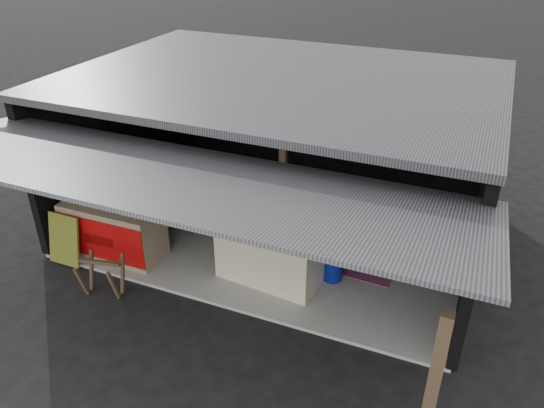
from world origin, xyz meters
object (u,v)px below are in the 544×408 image
at_px(neighbor_stall, 114,227).
at_px(water_barrel, 333,267).
at_px(banana_table, 273,251).
at_px(sawhorse, 102,273).
at_px(plastic_chair, 378,231).
at_px(white_crate, 288,223).

height_order(neighbor_stall, water_barrel, neighbor_stall).
bearing_deg(banana_table, sawhorse, -142.33).
bearing_deg(plastic_chair, white_crate, 175.31).
height_order(white_crate, plastic_chair, white_crate).
relative_size(white_crate, plastic_chair, 1.20).
relative_size(banana_table, neighbor_stall, 1.01).
height_order(banana_table, plastic_chair, banana_table).
bearing_deg(sawhorse, plastic_chair, 24.34).
xyz_separation_m(banana_table, sawhorse, (-2.33, -1.48, -0.12)).
bearing_deg(sawhorse, white_crate, 34.73).
distance_m(banana_table, water_barrel, 1.02).
distance_m(neighbor_stall, plastic_chair, 4.64).
height_order(banana_table, water_barrel, banana_table).
bearing_deg(banana_table, neighbor_stall, -165.20).
xyz_separation_m(neighbor_stall, sawhorse, (0.50, -1.00, -0.18)).
bearing_deg(water_barrel, plastic_chair, 64.13).
bearing_deg(neighbor_stall, white_crate, 25.86).
bearing_deg(neighbor_stall, water_barrel, 10.35).
distance_m(neighbor_stall, sawhorse, 1.13).
bearing_deg(banana_table, white_crate, 101.15).
height_order(banana_table, sawhorse, banana_table).
bearing_deg(neighbor_stall, sawhorse, -64.39).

